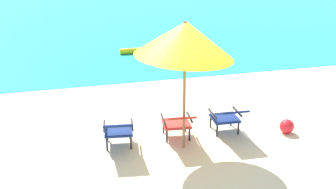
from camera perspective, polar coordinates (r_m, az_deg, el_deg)
The scene contains 8 objects.
ground_plane at distance 11.84m, azimuth -4.09°, elevation 2.31°, with size 40.00×40.00×0.00m, color beige.
ocean_band at distance 20.07m, azimuth -8.72°, elevation 9.98°, with size 40.00×18.00×0.01m, color #28B2B7.
swim_buoy at distance 14.16m, azimuth -3.17°, elevation 5.92°, with size 0.18×0.18×1.60m, color yellow.
lounge_chair_left at distance 7.90m, azimuth -6.60°, elevation -4.57°, with size 0.64×0.94×0.68m.
lounge_chair_center at distance 8.15m, azimuth 1.33°, elevation -3.59°, with size 0.61×0.92×0.68m.
lounge_chair_right at distance 8.46m, azimuth 7.93°, elevation -2.83°, with size 0.57×0.90×0.68m.
beach_umbrella_center at distance 7.33m, azimuth 2.28°, elevation 7.34°, with size 1.79×1.75×2.43m.
beach_ball at distance 8.88m, azimuth 15.47°, elevation -4.09°, with size 0.29×0.29×0.29m, color red.
Camera 1 is at (-1.99, -7.03, 3.82)m, focal length 45.99 mm.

